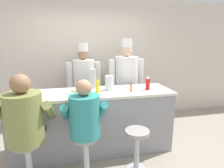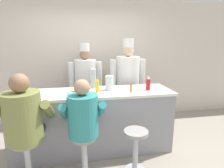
# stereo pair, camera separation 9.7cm
# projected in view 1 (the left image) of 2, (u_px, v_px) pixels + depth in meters

# --- Properties ---
(ground_plane) EXTENTS (20.00, 20.00, 0.00)m
(ground_plane) POSITION_uv_depth(u_px,v_px,m) (97.00, 162.00, 2.86)
(ground_plane) COLOR #9E9384
(wall_back) EXTENTS (10.00, 0.06, 2.70)m
(wall_back) POSITION_uv_depth(u_px,v_px,m) (86.00, 62.00, 4.19)
(wall_back) COLOR beige
(wall_back) RESTS_ON ground_plane
(diner_counter) EXTENTS (2.56, 0.71, 1.01)m
(diner_counter) POSITION_uv_depth(u_px,v_px,m) (94.00, 121.00, 3.09)
(diner_counter) COLOR gray
(diner_counter) RESTS_ON ground_plane
(ketchup_bottle_red) EXTENTS (0.07, 0.07, 0.24)m
(ketchup_bottle_red) POSITION_uv_depth(u_px,v_px,m) (148.00, 83.00, 3.08)
(ketchup_bottle_red) COLOR red
(ketchup_bottle_red) RESTS_ON diner_counter
(mustard_bottle_yellow) EXTENTS (0.06, 0.06, 0.23)m
(mustard_bottle_yellow) POSITION_uv_depth(u_px,v_px,m) (97.00, 86.00, 2.92)
(mustard_bottle_yellow) COLOR yellow
(mustard_bottle_yellow) RESTS_ON diner_counter
(hot_sauce_bottle_orange) EXTENTS (0.03, 0.03, 0.13)m
(hot_sauce_bottle_orange) POSITION_uv_depth(u_px,v_px,m) (131.00, 88.00, 2.94)
(hot_sauce_bottle_orange) COLOR orange
(hot_sauce_bottle_orange) RESTS_ON diner_counter
(water_pitcher_clear) EXTENTS (0.15, 0.13, 0.24)m
(water_pitcher_clear) POSITION_uv_depth(u_px,v_px,m) (109.00, 83.00, 3.07)
(water_pitcher_clear) COLOR silver
(water_pitcher_clear) RESTS_ON diner_counter
(breakfast_plate) EXTENTS (0.25, 0.25, 0.05)m
(breakfast_plate) POSITION_uv_depth(u_px,v_px,m) (74.00, 92.00, 2.92)
(breakfast_plate) COLOR white
(breakfast_plate) RESTS_ON diner_counter
(cereal_bowl) EXTENTS (0.15, 0.15, 0.05)m
(cereal_bowl) POSITION_uv_depth(u_px,v_px,m) (33.00, 97.00, 2.60)
(cereal_bowl) COLOR #B24C47
(cereal_bowl) RESTS_ON diner_counter
(coffee_mug_white) EXTENTS (0.13, 0.08, 0.09)m
(coffee_mug_white) POSITION_uv_depth(u_px,v_px,m) (16.00, 93.00, 2.77)
(coffee_mug_white) COLOR white
(coffee_mug_white) RESTS_ON diner_counter
(cup_stack_steel) EXTENTS (0.10, 0.10, 0.33)m
(cup_stack_steel) POSITION_uv_depth(u_px,v_px,m) (93.00, 79.00, 3.17)
(cup_stack_steel) COLOR #B7BABF
(cup_stack_steel) RESTS_ON diner_counter
(diner_seated_olive) EXTENTS (0.65, 0.65, 1.45)m
(diner_seated_olive) POSITION_uv_depth(u_px,v_px,m) (25.00, 120.00, 2.23)
(diner_seated_olive) COLOR #B2B5BA
(diner_seated_olive) RESTS_ON ground_plane
(diner_seated_teal) EXTENTS (0.58, 0.57, 1.35)m
(diner_seated_teal) POSITION_uv_depth(u_px,v_px,m) (85.00, 119.00, 2.38)
(diner_seated_teal) COLOR #B2B5BA
(diner_seated_teal) RESTS_ON ground_plane
(empty_stool_round) EXTENTS (0.33, 0.33, 0.62)m
(empty_stool_round) POSITION_uv_depth(u_px,v_px,m) (137.00, 144.00, 2.59)
(empty_stool_round) COLOR #B2B5BA
(empty_stool_round) RESTS_ON ground_plane
(cook_in_whites_near) EXTENTS (0.69, 0.44, 1.76)m
(cook_in_whites_near) POSITION_uv_depth(u_px,v_px,m) (84.00, 82.00, 3.91)
(cook_in_whites_near) COLOR #232328
(cook_in_whites_near) RESTS_ON ground_plane
(cook_in_whites_far) EXTENTS (0.72, 0.46, 1.85)m
(cook_in_whites_far) POSITION_uv_depth(u_px,v_px,m) (126.00, 80.00, 3.82)
(cook_in_whites_far) COLOR #232328
(cook_in_whites_far) RESTS_ON ground_plane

